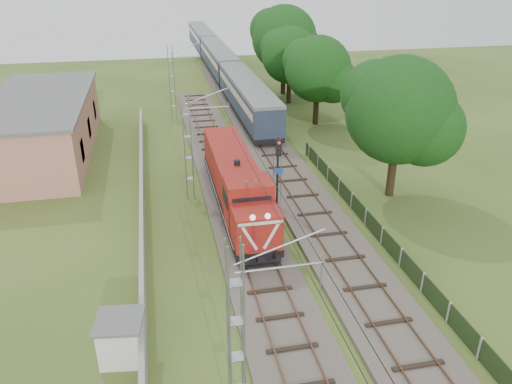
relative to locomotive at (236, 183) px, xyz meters
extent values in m
plane|color=#374F1D|center=(0.00, -9.46, -2.11)|extent=(140.00, 140.00, 0.00)
cube|color=#6B6054|center=(0.00, -2.46, -1.96)|extent=(4.20, 70.00, 0.30)
cube|color=black|center=(0.00, -2.46, -1.76)|extent=(2.40, 70.00, 0.10)
cube|color=brown|center=(-0.85, -2.46, -1.68)|extent=(0.08, 70.00, 0.05)
cube|color=brown|center=(0.85, -2.46, -1.68)|extent=(0.08, 70.00, 0.05)
cube|color=#6B6054|center=(5.00, 10.54, -1.96)|extent=(4.20, 80.00, 0.30)
cube|color=black|center=(5.00, 10.54, -1.76)|extent=(2.40, 80.00, 0.10)
cube|color=brown|center=(4.15, 10.54, -1.68)|extent=(0.08, 80.00, 0.05)
cube|color=brown|center=(5.85, 10.54, -1.68)|extent=(0.08, 80.00, 0.05)
cylinder|color=gray|center=(-1.50, -17.46, 4.69)|extent=(3.00, 0.08, 0.08)
cylinder|color=gray|center=(-1.50, 2.54, 4.69)|extent=(3.00, 0.08, 0.08)
cylinder|color=gray|center=(-1.50, 22.54, 4.69)|extent=(3.00, 0.08, 0.08)
cylinder|color=black|center=(0.00, 2.54, 3.39)|extent=(0.03, 70.00, 0.03)
cylinder|color=black|center=(0.00, 2.54, 4.69)|extent=(0.03, 70.00, 0.03)
cube|color=#9E9E99|center=(-6.50, 2.54, -1.36)|extent=(0.25, 40.00, 1.50)
cube|color=tan|center=(-15.00, 14.54, 0.39)|extent=(8.00, 20.00, 5.00)
cube|color=#606060|center=(-15.00, 14.54, 2.99)|extent=(8.40, 20.40, 0.25)
cube|color=black|center=(-11.05, 8.54, 0.09)|extent=(0.10, 1.60, 1.80)
cube|color=black|center=(-11.05, 14.54, 0.09)|extent=(0.10, 1.60, 1.80)
cube|color=black|center=(-11.05, 20.54, 0.09)|extent=(0.10, 1.60, 1.80)
cube|color=black|center=(8.00, -6.46, -1.51)|extent=(0.05, 32.00, 1.15)
cube|color=#9E9E99|center=(8.00, 8.54, -1.51)|extent=(0.12, 0.12, 1.20)
cube|color=black|center=(0.00, 0.11, -1.15)|extent=(2.78, 15.74, 0.46)
cube|color=black|center=(0.00, -4.98, -1.43)|extent=(2.04, 3.33, 0.46)
cube|color=black|center=(0.00, 5.21, -1.43)|extent=(2.04, 3.33, 0.46)
cube|color=black|center=(0.00, -7.66, -1.52)|extent=(2.41, 0.23, 0.32)
cube|color=maroon|center=(0.00, -6.60, 0.15)|extent=(2.69, 2.32, 2.13)
sphere|color=white|center=(-0.42, -7.71, 1.35)|extent=(0.33, 0.33, 0.33)
sphere|color=white|center=(0.42, -7.71, 1.35)|extent=(0.33, 0.33, 0.33)
cube|color=silver|center=(-0.60, -7.78, 0.10)|extent=(0.93, 0.06, 1.55)
cube|color=silver|center=(0.60, -7.78, 0.10)|extent=(0.93, 0.06, 1.55)
cube|color=silver|center=(0.00, -7.78, 0.98)|extent=(2.50, 0.06, 0.17)
cube|color=maroon|center=(0.00, -4.33, 0.56)|extent=(2.78, 2.22, 2.96)
cube|color=black|center=(0.00, -5.46, 1.03)|extent=(2.32, 0.06, 0.83)
cube|color=maroon|center=(0.00, 2.38, 0.29)|extent=(2.59, 11.20, 2.41)
cylinder|color=black|center=(0.00, -0.44, 1.63)|extent=(0.41, 0.41, 0.37)
cylinder|color=gray|center=(-0.28, -5.07, 2.18)|extent=(0.11, 0.11, 0.32)
cylinder|color=gray|center=(0.28, -5.07, 2.18)|extent=(0.11, 0.11, 0.32)
cube|color=black|center=(5.00, 21.92, -1.21)|extent=(2.87, 21.74, 0.49)
cube|color=#2A3546|center=(5.00, 21.92, 0.37)|extent=(2.96, 21.74, 2.67)
cube|color=beige|center=(5.00, 21.92, 0.86)|extent=(3.00, 20.87, 0.74)
cube|color=slate|center=(5.00, 21.92, 1.85)|extent=(3.01, 21.74, 0.35)
cube|color=black|center=(5.00, 44.65, -1.21)|extent=(2.87, 21.74, 0.49)
cube|color=#2A3546|center=(5.00, 44.65, 0.37)|extent=(2.96, 21.74, 2.67)
cube|color=beige|center=(5.00, 44.65, 0.86)|extent=(3.00, 20.87, 0.74)
cube|color=slate|center=(5.00, 44.65, 1.85)|extent=(3.01, 21.74, 0.35)
cube|color=black|center=(5.00, 67.37, -1.21)|extent=(2.87, 21.74, 0.49)
cube|color=#2A3546|center=(5.00, 67.37, 0.37)|extent=(2.96, 21.74, 2.67)
cube|color=beige|center=(5.00, 67.37, 0.86)|extent=(3.00, 20.87, 0.74)
cube|color=slate|center=(5.00, 67.37, 1.85)|extent=(3.01, 21.74, 0.35)
cylinder|color=black|center=(2.77, -0.54, 0.57)|extent=(0.15, 0.15, 5.35)
cube|color=black|center=(2.77, -0.70, 2.60)|extent=(0.41, 0.30, 1.18)
sphere|color=red|center=(2.77, -0.83, 2.98)|extent=(0.19, 0.19, 0.19)
sphere|color=black|center=(2.77, -0.83, 2.60)|extent=(0.19, 0.19, 0.19)
sphere|color=black|center=(2.77, -0.83, 2.23)|extent=(0.19, 0.19, 0.19)
cube|color=#19459B|center=(2.83, -0.67, 0.89)|extent=(0.59, 0.16, 0.43)
cube|color=silver|center=(-7.40, -13.11, -1.14)|extent=(1.99, 1.99, 1.94)
cube|color=#606060|center=(-7.40, -13.11, -0.08)|extent=(2.28, 2.28, 0.13)
cylinder|color=#332714|center=(11.62, 0.06, 0.21)|extent=(0.60, 0.60, 4.63)
sphere|color=#0F3810|center=(11.62, 0.06, 4.42)|extent=(7.58, 7.58, 7.58)
sphere|color=#0F3810|center=(13.13, -1.08, 3.36)|extent=(5.30, 5.30, 5.30)
sphere|color=#0F3810|center=(10.29, 1.39, 5.26)|extent=(4.93, 4.93, 4.93)
cylinder|color=#332714|center=(11.66, 18.07, -0.04)|extent=(0.58, 0.58, 4.14)
sphere|color=#0F3810|center=(11.66, 18.07, 3.72)|extent=(6.77, 6.77, 6.77)
sphere|color=#0F3810|center=(13.02, 17.05, 2.78)|extent=(4.74, 4.74, 4.74)
sphere|color=#0F3810|center=(10.48, 19.25, 4.47)|extent=(4.40, 4.40, 4.40)
cylinder|color=#332714|center=(11.13, 26.93, -0.07)|extent=(0.55, 0.55, 4.07)
sphere|color=#0F3810|center=(11.13, 26.93, 3.63)|extent=(6.66, 6.66, 6.66)
sphere|color=#0F3810|center=(12.46, 25.93, 2.70)|extent=(4.67, 4.67, 4.67)
sphere|color=#0F3810|center=(9.96, 28.10, 4.37)|extent=(4.33, 4.33, 4.33)
cylinder|color=#332714|center=(11.60, 31.48, 0.37)|extent=(0.62, 0.62, 4.97)
sphere|color=#0F3810|center=(11.60, 31.48, 4.89)|extent=(8.13, 8.13, 8.13)
sphere|color=#0F3810|center=(13.23, 30.26, 3.76)|extent=(5.69, 5.69, 5.69)
sphere|color=#0F3810|center=(10.18, 32.91, 5.79)|extent=(5.28, 5.28, 5.28)
camera|label=1|loc=(-5.12, -30.95, 14.05)|focal=35.00mm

